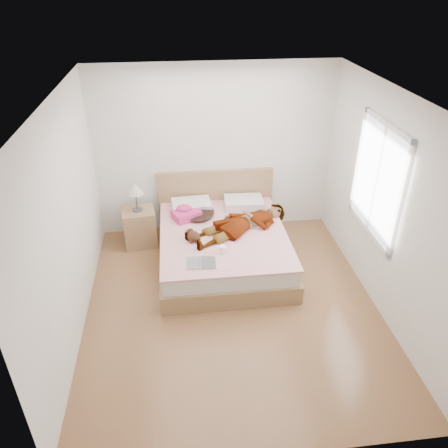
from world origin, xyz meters
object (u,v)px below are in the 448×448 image
at_px(nightstand, 139,224).
at_px(bed, 222,243).
at_px(woman, 241,221).
at_px(phone, 203,204).
at_px(coffee_mug, 223,249).
at_px(plush_toy, 193,236).
at_px(magazine, 201,263).
at_px(towel, 186,213).

bearing_deg(nightstand, bed, -25.20).
xyz_separation_m(woman, phone, (-0.50, 0.40, 0.08)).
relative_size(woman, bed, 0.78).
relative_size(coffee_mug, nightstand, 0.14).
distance_m(plush_toy, nightstand, 1.15).
relative_size(bed, coffee_mug, 15.10).
bearing_deg(bed, plush_toy, -149.89).
relative_size(woman, nightstand, 1.58).
bearing_deg(woman, magazine, -66.23).
relative_size(phone, bed, 0.05).
height_order(woman, nightstand, nightstand).
xyz_separation_m(magazine, plush_toy, (-0.07, 0.55, 0.07)).
distance_m(coffee_mug, nightstand, 1.63).
bearing_deg(nightstand, towel, -14.99).
xyz_separation_m(bed, magazine, (-0.36, -0.79, 0.24)).
height_order(woman, bed, bed).
bearing_deg(plush_toy, bed, 30.11).
distance_m(magazine, coffee_mug, 0.36).
bearing_deg(towel, woman, -25.98).
xyz_separation_m(bed, plush_toy, (-0.43, -0.25, 0.31)).
xyz_separation_m(bed, towel, (-0.50, 0.38, 0.32)).
distance_m(coffee_mug, plush_toy, 0.50).
height_order(woman, towel, woman).
distance_m(towel, nightstand, 0.77).
relative_size(coffee_mug, plush_toy, 0.49).
distance_m(phone, plush_toy, 0.69).
bearing_deg(plush_toy, coffee_mug, -43.60).
relative_size(plush_toy, nightstand, 0.27).
height_order(magazine, coffee_mug, coffee_mug).
bearing_deg(phone, bed, -88.02).
distance_m(phone, bed, 0.64).
relative_size(woman, coffee_mug, 11.72).
xyz_separation_m(magazine, coffee_mug, (0.29, 0.21, 0.04)).
height_order(woman, magazine, woman).
relative_size(woman, magazine, 3.86).
height_order(bed, towel, bed).
height_order(phone, coffee_mug, phone).
distance_m(woman, nightstand, 1.59).
distance_m(phone, coffee_mug, 1.02).
bearing_deg(bed, phone, 120.47).
distance_m(towel, magazine, 1.18).
bearing_deg(phone, towel, 158.56).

